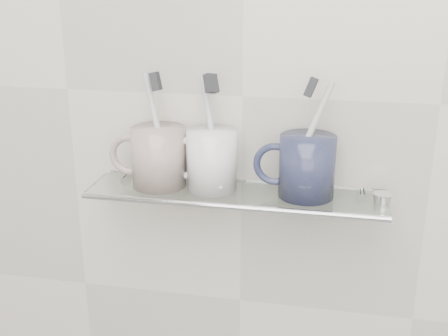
% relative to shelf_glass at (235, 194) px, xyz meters
% --- Properties ---
extents(wall_back, '(2.50, 0.00, 2.50)m').
position_rel_shelf_glass_xyz_m(wall_back, '(0.00, 0.06, 0.15)').
color(wall_back, beige).
rests_on(wall_back, ground).
extents(shelf_glass, '(0.50, 0.12, 0.01)m').
position_rel_shelf_glass_xyz_m(shelf_glass, '(0.00, 0.00, 0.00)').
color(shelf_glass, silver).
rests_on(shelf_glass, wall_back).
extents(shelf_rail, '(0.50, 0.01, 0.01)m').
position_rel_shelf_glass_xyz_m(shelf_rail, '(0.00, -0.06, 0.00)').
color(shelf_rail, silver).
rests_on(shelf_rail, shelf_glass).
extents(bracket_left, '(0.02, 0.03, 0.02)m').
position_rel_shelf_glass_xyz_m(bracket_left, '(-0.21, 0.05, -0.01)').
color(bracket_left, silver).
rests_on(bracket_left, wall_back).
extents(bracket_right, '(0.02, 0.03, 0.02)m').
position_rel_shelf_glass_xyz_m(bracket_right, '(0.21, 0.05, -0.01)').
color(bracket_right, silver).
rests_on(bracket_right, wall_back).
extents(mug_left, '(0.10, 0.10, 0.10)m').
position_rel_shelf_glass_xyz_m(mug_left, '(-0.13, 0.00, 0.06)').
color(mug_left, silver).
rests_on(mug_left, shelf_glass).
extents(mug_left_handle, '(0.07, 0.01, 0.07)m').
position_rel_shelf_glass_xyz_m(mug_left_handle, '(-0.19, 0.00, 0.06)').
color(mug_left_handle, silver).
rests_on(mug_left_handle, mug_left).
extents(toothbrush_left, '(0.05, 0.03, 0.19)m').
position_rel_shelf_glass_xyz_m(toothbrush_left, '(-0.13, 0.00, 0.10)').
color(toothbrush_left, '#BEBEBE').
rests_on(toothbrush_left, mug_left).
extents(bristles_left, '(0.02, 0.03, 0.03)m').
position_rel_shelf_glass_xyz_m(bristles_left, '(-0.13, 0.00, 0.19)').
color(bristles_left, '#252629').
rests_on(bristles_left, toothbrush_left).
extents(mug_center, '(0.09, 0.09, 0.10)m').
position_rel_shelf_glass_xyz_m(mug_center, '(-0.04, 0.00, 0.06)').
color(mug_center, white).
rests_on(mug_center, shelf_glass).
extents(mug_center_handle, '(0.07, 0.01, 0.07)m').
position_rel_shelf_glass_xyz_m(mug_center_handle, '(-0.09, 0.00, 0.06)').
color(mug_center_handle, white).
rests_on(mug_center_handle, mug_center).
extents(toothbrush_center, '(0.06, 0.08, 0.18)m').
position_rel_shelf_glass_xyz_m(toothbrush_center, '(-0.04, 0.00, 0.10)').
color(toothbrush_center, '#A8ADB7').
rests_on(toothbrush_center, mug_center).
extents(bristles_center, '(0.03, 0.03, 0.04)m').
position_rel_shelf_glass_xyz_m(bristles_center, '(-0.04, 0.00, 0.19)').
color(bristles_center, '#252629').
rests_on(bristles_center, toothbrush_center).
extents(mug_right, '(0.12, 0.12, 0.10)m').
position_rel_shelf_glass_xyz_m(mug_right, '(0.12, 0.00, 0.06)').
color(mug_right, '#161B31').
rests_on(mug_right, shelf_glass).
extents(mug_right_handle, '(0.07, 0.01, 0.07)m').
position_rel_shelf_glass_xyz_m(mug_right_handle, '(0.07, 0.00, 0.06)').
color(mug_right_handle, '#161B31').
rests_on(mug_right_handle, mug_right).
extents(toothbrush_right, '(0.08, 0.03, 0.18)m').
position_rel_shelf_glass_xyz_m(toothbrush_right, '(0.12, 0.00, 0.10)').
color(toothbrush_right, beige).
rests_on(toothbrush_right, mug_right).
extents(bristles_right, '(0.02, 0.03, 0.03)m').
position_rel_shelf_glass_xyz_m(bristles_right, '(0.12, 0.00, 0.19)').
color(bristles_right, '#252629').
rests_on(bristles_right, toothbrush_right).
extents(chrome_cap, '(0.03, 0.03, 0.01)m').
position_rel_shelf_glass_xyz_m(chrome_cap, '(0.24, 0.00, 0.01)').
color(chrome_cap, silver).
rests_on(chrome_cap, shelf_glass).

